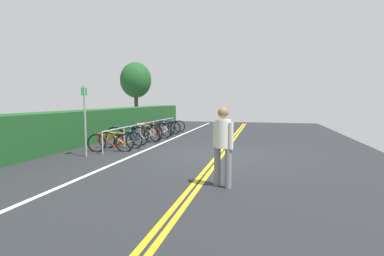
{
  "coord_description": "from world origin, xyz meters",
  "views": [
    {
      "loc": [
        -9.76,
        -1.35,
        1.81
      ],
      "look_at": [
        2.55,
        1.58,
        0.61
      ],
      "focal_mm": 28.08,
      "sensor_mm": 36.0,
      "label": 1
    }
  ],
  "objects_px": {
    "bicycle_0": "(111,143)",
    "pedestrian": "(223,141)",
    "bicycle_2": "(127,136)",
    "tree_mid": "(136,80)",
    "bicycle_6": "(158,130)",
    "sign_post_near": "(85,114)",
    "bicycle_4": "(147,132)",
    "bicycle_8": "(168,127)",
    "bicycle_9": "(172,126)",
    "bicycle_3": "(141,135)",
    "bicycle_5": "(153,130)",
    "bicycle_1": "(121,140)",
    "bicycle_7": "(164,128)",
    "bike_rack": "(147,126)"
  },
  "relations": [
    {
      "from": "bicycle_0",
      "to": "pedestrian",
      "type": "distance_m",
      "value": 5.52
    },
    {
      "from": "bicycle_7",
      "to": "bicycle_8",
      "type": "distance_m",
      "value": 0.73
    },
    {
      "from": "sign_post_near",
      "to": "bicycle_1",
      "type": "bearing_deg",
      "value": -9.28
    },
    {
      "from": "bicycle_7",
      "to": "sign_post_near",
      "type": "distance_m",
      "value": 6.56
    },
    {
      "from": "bicycle_3",
      "to": "pedestrian",
      "type": "distance_m",
      "value": 7.12
    },
    {
      "from": "bicycle_0",
      "to": "bicycle_9",
      "type": "xyz_separation_m",
      "value": [
        6.92,
        -0.06,
        0.0
      ]
    },
    {
      "from": "bicycle_2",
      "to": "tree_mid",
      "type": "xyz_separation_m",
      "value": [
        10.3,
        4.15,
        2.89
      ]
    },
    {
      "from": "bicycle_3",
      "to": "bicycle_6",
      "type": "height_order",
      "value": "bicycle_3"
    },
    {
      "from": "sign_post_near",
      "to": "tree_mid",
      "type": "xyz_separation_m",
      "value": [
        12.83,
        3.94,
        1.91
      ]
    },
    {
      "from": "bicycle_6",
      "to": "tree_mid",
      "type": "height_order",
      "value": "tree_mid"
    },
    {
      "from": "bicycle_0",
      "to": "tree_mid",
      "type": "distance_m",
      "value": 12.87
    },
    {
      "from": "bicycle_6",
      "to": "pedestrian",
      "type": "height_order",
      "value": "pedestrian"
    },
    {
      "from": "bicycle_3",
      "to": "bicycle_8",
      "type": "relative_size",
      "value": 0.99
    },
    {
      "from": "bicycle_7",
      "to": "bicycle_8",
      "type": "height_order",
      "value": "bicycle_7"
    },
    {
      "from": "bicycle_0",
      "to": "sign_post_near",
      "type": "xyz_separation_m",
      "value": [
        -1.04,
        0.31,
        1.03
      ]
    },
    {
      "from": "bicycle_6",
      "to": "sign_post_near",
      "type": "relative_size",
      "value": 0.75
    },
    {
      "from": "bicycle_0",
      "to": "bicycle_1",
      "type": "bearing_deg",
      "value": 1.07
    },
    {
      "from": "bike_rack",
      "to": "pedestrian",
      "type": "bearing_deg",
      "value": -147.18
    },
    {
      "from": "bike_rack",
      "to": "pedestrian",
      "type": "relative_size",
      "value": 4.83
    },
    {
      "from": "bike_rack",
      "to": "pedestrian",
      "type": "distance_m",
      "value": 8.08
    },
    {
      "from": "bicycle_8",
      "to": "bicycle_9",
      "type": "bearing_deg",
      "value": 0.45
    },
    {
      "from": "bicycle_5",
      "to": "sign_post_near",
      "type": "relative_size",
      "value": 0.83
    },
    {
      "from": "tree_mid",
      "to": "pedestrian",
      "type": "bearing_deg",
      "value": -150.37
    },
    {
      "from": "bike_rack",
      "to": "bicycle_6",
      "type": "bearing_deg",
      "value": -5.39
    },
    {
      "from": "bike_rack",
      "to": "bicycle_4",
      "type": "bearing_deg",
      "value": -161.3
    },
    {
      "from": "bicycle_4",
      "to": "pedestrian",
      "type": "bearing_deg",
      "value": -146.33
    },
    {
      "from": "bicycle_4",
      "to": "bicycle_1",
      "type": "bearing_deg",
      "value": 176.46
    },
    {
      "from": "bicycle_7",
      "to": "bicycle_9",
      "type": "distance_m",
      "value": 1.49
    },
    {
      "from": "pedestrian",
      "to": "sign_post_near",
      "type": "xyz_separation_m",
      "value": [
        2.29,
        4.66,
        0.4
      ]
    },
    {
      "from": "bicycle_4",
      "to": "bicycle_6",
      "type": "xyz_separation_m",
      "value": [
        1.54,
        0.04,
        -0.04
      ]
    },
    {
      "from": "bicycle_5",
      "to": "bicycle_9",
      "type": "distance_m",
      "value": 3.04
    },
    {
      "from": "bicycle_9",
      "to": "tree_mid",
      "type": "height_order",
      "value": "tree_mid"
    },
    {
      "from": "bicycle_9",
      "to": "sign_post_near",
      "type": "relative_size",
      "value": 0.73
    },
    {
      "from": "bicycle_5",
      "to": "tree_mid",
      "type": "bearing_deg",
      "value": 28.77
    },
    {
      "from": "bicycle_6",
      "to": "bicycle_8",
      "type": "height_order",
      "value": "bicycle_6"
    },
    {
      "from": "bicycle_6",
      "to": "bicycle_0",
      "type": "bearing_deg",
      "value": 178.98
    },
    {
      "from": "pedestrian",
      "to": "bicycle_1",
      "type": "bearing_deg",
      "value": 46.89
    },
    {
      "from": "tree_mid",
      "to": "bicycle_9",
      "type": "bearing_deg",
      "value": -138.47
    },
    {
      "from": "bicycle_0",
      "to": "bicycle_3",
      "type": "height_order",
      "value": "bicycle_3"
    },
    {
      "from": "pedestrian",
      "to": "bicycle_9",
      "type": "bearing_deg",
      "value": 22.7
    },
    {
      "from": "bicycle_9",
      "to": "pedestrian",
      "type": "xyz_separation_m",
      "value": [
        -10.25,
        -4.29,
        0.63
      ]
    },
    {
      "from": "bicycle_0",
      "to": "bicycle_2",
      "type": "bearing_deg",
      "value": 3.86
    },
    {
      "from": "bicycle_8",
      "to": "pedestrian",
      "type": "relative_size",
      "value": 1.0
    },
    {
      "from": "bicycle_3",
      "to": "bicycle_0",
      "type": "bearing_deg",
      "value": 177.26
    },
    {
      "from": "bicycle_4",
      "to": "bicycle_3",
      "type": "bearing_deg",
      "value": 178.93
    },
    {
      "from": "bicycle_1",
      "to": "bicycle_0",
      "type": "bearing_deg",
      "value": -178.93
    },
    {
      "from": "bicycle_5",
      "to": "tree_mid",
      "type": "relative_size",
      "value": 0.4
    },
    {
      "from": "bicycle_0",
      "to": "bicycle_7",
      "type": "distance_m",
      "value": 5.43
    },
    {
      "from": "bicycle_2",
      "to": "pedestrian",
      "type": "height_order",
      "value": "pedestrian"
    },
    {
      "from": "bicycle_5",
      "to": "pedestrian",
      "type": "distance_m",
      "value": 8.39
    }
  ]
}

